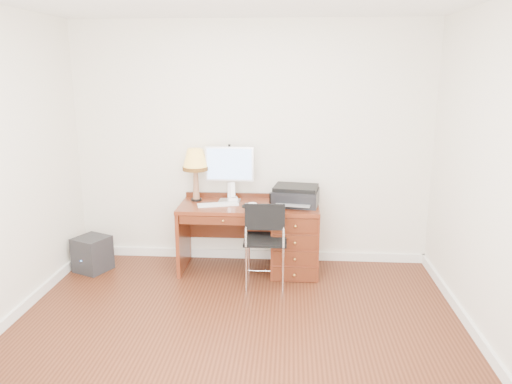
# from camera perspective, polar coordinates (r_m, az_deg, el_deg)

# --- Properties ---
(ground) EXTENTS (4.00, 4.00, 0.00)m
(ground) POSITION_cam_1_polar(r_m,az_deg,el_deg) (4.38, -2.35, -15.89)
(ground) COLOR #3D1B0D
(ground) RESTS_ON ground
(room_shell) EXTENTS (4.00, 4.00, 4.00)m
(room_shell) POSITION_cam_1_polar(r_m,az_deg,el_deg) (4.91, -1.54, -11.74)
(room_shell) COLOR silver
(room_shell) RESTS_ON ground
(desk) EXTENTS (1.50, 0.67, 0.75)m
(desk) POSITION_cam_1_polar(r_m,az_deg,el_deg) (5.47, 2.59, -4.90)
(desk) COLOR maroon
(desk) RESTS_ON ground
(monitor) EXTENTS (0.53, 0.17, 0.61)m
(monitor) POSITION_cam_1_polar(r_m,az_deg,el_deg) (5.46, -3.04, 2.88)
(monitor) COLOR silver
(monitor) RESTS_ON desk
(keyboard) EXTENTS (0.45, 0.24, 0.02)m
(keyboard) POSITION_cam_1_polar(r_m,az_deg,el_deg) (5.37, -4.37, -1.43)
(keyboard) COLOR white
(keyboard) RESTS_ON desk
(mouse_pad) EXTENTS (0.23, 0.23, 0.05)m
(mouse_pad) POSITION_cam_1_polar(r_m,az_deg,el_deg) (5.31, -0.40, -1.52)
(mouse_pad) COLOR black
(mouse_pad) RESTS_ON desk
(printer) EXTENTS (0.52, 0.44, 0.21)m
(printer) POSITION_cam_1_polar(r_m,az_deg,el_deg) (5.36, 4.57, -0.40)
(printer) COLOR black
(printer) RESTS_ON desk
(leg_lamp) EXTENTS (0.28, 0.28, 0.58)m
(leg_lamp) POSITION_cam_1_polar(r_m,az_deg,el_deg) (5.50, -6.95, 3.32)
(leg_lamp) COLOR black
(leg_lamp) RESTS_ON desk
(phone) EXTENTS (0.12, 0.12, 0.21)m
(phone) POSITION_cam_1_polar(r_m,az_deg,el_deg) (5.52, -2.68, -0.40)
(phone) COLOR white
(phone) RESTS_ON desk
(pen_cup) EXTENTS (0.09, 0.09, 0.11)m
(pen_cup) POSITION_cam_1_polar(r_m,az_deg,el_deg) (5.45, 1.96, -0.67)
(pen_cup) COLOR black
(pen_cup) RESTS_ON desk
(chair) EXTENTS (0.44, 0.44, 0.91)m
(chair) POSITION_cam_1_polar(r_m,az_deg,el_deg) (5.01, 1.05, -4.97)
(chair) COLOR black
(chair) RESTS_ON ground
(equipment_box) EXTENTS (0.43, 0.43, 0.38)m
(equipment_box) POSITION_cam_1_polar(r_m,az_deg,el_deg) (5.83, -18.20, -6.73)
(equipment_box) COLOR black
(equipment_box) RESTS_ON ground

